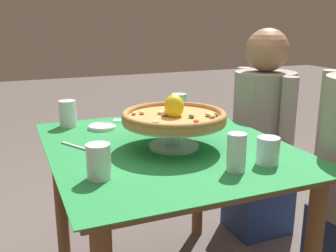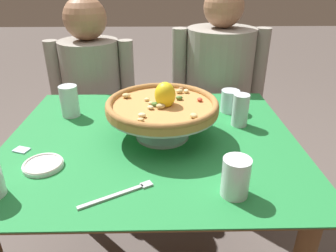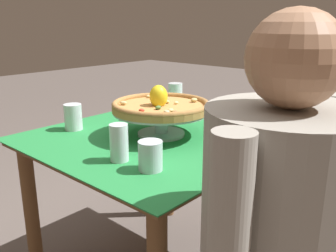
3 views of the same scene
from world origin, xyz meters
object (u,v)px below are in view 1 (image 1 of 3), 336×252
(pizza_stand, at_px, (174,129))
(water_glass_front_left, at_px, (68,115))
(pizza, at_px, (174,116))
(water_glass_back_right, at_px, (268,153))
(sugar_packet, at_px, (117,120))
(dinner_fork, at_px, (82,148))
(water_glass_side_right, at_px, (236,155))
(side_plate, at_px, (102,127))
(water_glass_back_left, at_px, (179,109))
(water_glass_front_right, at_px, (99,164))
(diner_left, at_px, (261,139))

(pizza_stand, height_order, water_glass_front_left, water_glass_front_left)
(pizza, xyz_separation_m, water_glass_back_right, (0.29, 0.22, -0.09))
(sugar_packet, bearing_deg, dinner_fork, -33.46)
(dinner_fork, bearing_deg, pizza_stand, 70.74)
(water_glass_side_right, xyz_separation_m, water_glass_front_left, (-0.77, -0.42, -0.00))
(water_glass_back_right, bearing_deg, sugar_packet, -157.67)
(pizza, distance_m, side_plate, 0.44)
(water_glass_side_right, distance_m, dinner_fork, 0.60)
(pizza, xyz_separation_m, side_plate, (-0.37, -0.19, -0.12))
(water_glass_front_left, xyz_separation_m, sugar_packet, (-0.01, 0.23, -0.05))
(water_glass_back_left, height_order, water_glass_front_left, water_glass_back_left)
(water_glass_back_left, height_order, sugar_packet, water_glass_back_left)
(water_glass_side_right, bearing_deg, water_glass_front_left, -151.63)
(water_glass_front_right, bearing_deg, pizza, 119.81)
(water_glass_front_left, bearing_deg, water_glass_side_right, 28.37)
(diner_left, bearing_deg, sugar_packet, -95.88)
(diner_left, bearing_deg, water_glass_back_right, -34.96)
(pizza, height_order, side_plate, pizza)
(side_plate, distance_m, dinner_fork, 0.29)
(water_glass_front_left, distance_m, side_plate, 0.17)
(pizza, bearing_deg, water_glass_front_right, -60.19)
(side_plate, height_order, sugar_packet, side_plate)
(side_plate, bearing_deg, water_glass_front_right, -14.24)
(water_glass_front_right, bearing_deg, diner_left, 119.60)
(pizza, distance_m, water_glass_front_left, 0.58)
(water_glass_back_left, bearing_deg, pizza, -26.73)
(side_plate, relative_size, sugar_packet, 2.48)
(water_glass_side_right, relative_size, sugar_packet, 2.54)
(pizza, bearing_deg, sugar_packet, -169.05)
(pizza_stand, relative_size, water_glass_back_right, 4.12)
(water_glass_side_right, xyz_separation_m, diner_left, (-0.70, 0.62, -0.22))
(water_glass_side_right, relative_size, side_plate, 1.02)
(water_glass_front_left, bearing_deg, sugar_packet, 92.64)
(sugar_packet, distance_m, diner_left, 0.82)
(pizza_stand, xyz_separation_m, side_plate, (-0.37, -0.19, -0.06))
(side_plate, bearing_deg, pizza, 27.43)
(water_glass_front_left, bearing_deg, water_glass_front_right, -0.88)
(water_glass_back_left, xyz_separation_m, water_glass_side_right, (0.69, -0.10, -0.00))
(water_glass_side_right, bearing_deg, side_plate, -157.26)
(water_glass_back_left, distance_m, sugar_packet, 0.31)
(water_glass_front_right, bearing_deg, water_glass_back_right, 80.29)
(pizza, relative_size, water_glass_side_right, 3.13)
(water_glass_front_left, relative_size, side_plate, 0.98)
(water_glass_front_right, relative_size, side_plate, 0.90)
(dinner_fork, bearing_deg, water_glass_front_right, -0.83)
(water_glass_side_right, bearing_deg, water_glass_back_left, 171.40)
(water_glass_front_right, bearing_deg, water_glass_back_left, 137.38)
(pizza_stand, xyz_separation_m, water_glass_side_right, (0.30, 0.09, -0.02))
(diner_left, bearing_deg, water_glass_back_left, -88.31)
(water_glass_front_right, distance_m, diner_left, 1.22)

